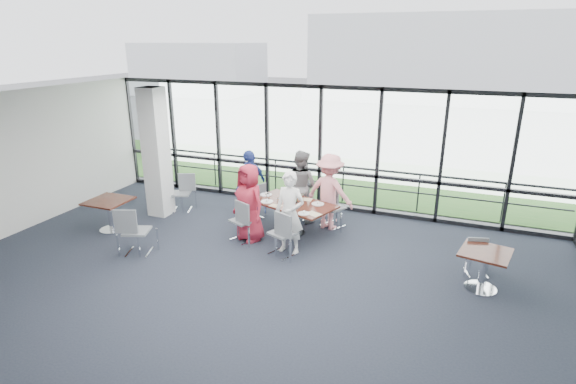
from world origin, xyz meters
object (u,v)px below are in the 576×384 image
(main_table, at_px, (293,208))
(chair_main_fr, at_px, (333,207))
(chair_main_nr, at_px, (283,233))
(chair_main_end, at_px, (252,202))
(side_table_right, at_px, (485,258))
(diner_far_left, at_px, (301,186))
(chair_spare_r, at_px, (478,255))
(chair_main_fl, at_px, (302,200))
(chair_spare_lb, at_px, (181,193))
(chair_spare_la, at_px, (137,231))
(structural_column, at_px, (156,153))
(diner_near_left, at_px, (249,203))
(chair_main_nl, at_px, (243,220))
(diner_end, at_px, (251,185))
(diner_near_right, at_px, (290,213))
(diner_far_right, at_px, (330,192))
(side_table_left, at_px, (109,205))

(main_table, relative_size, chair_main_fr, 2.21)
(chair_main_nr, height_order, chair_main_end, chair_main_nr)
(side_table_right, distance_m, diner_far_left, 4.58)
(chair_main_nr, height_order, chair_spare_r, chair_main_nr)
(main_table, bearing_deg, chair_main_nr, -60.68)
(chair_main_fl, bearing_deg, chair_main_nr, 114.93)
(chair_spare_lb, bearing_deg, main_table, 153.74)
(chair_spare_la, height_order, chair_spare_lb, chair_spare_la)
(main_table, height_order, chair_spare_lb, chair_spare_lb)
(main_table, distance_m, side_table_right, 4.16)
(structural_column, bearing_deg, side_table_right, -7.46)
(diner_near_left, distance_m, chair_main_nr, 1.14)
(chair_main_end, relative_size, chair_spare_r, 1.09)
(chair_main_nr, bearing_deg, chair_main_fr, 96.33)
(side_table_right, distance_m, chair_spare_r, 0.62)
(chair_main_nl, bearing_deg, chair_spare_lb, 179.56)
(chair_main_fr, bearing_deg, diner_end, 36.49)
(structural_column, height_order, chair_main_nr, structural_column)
(structural_column, distance_m, chair_main_nl, 3.01)
(side_table_right, height_order, chair_main_fr, chair_main_fr)
(diner_near_right, relative_size, diner_end, 1.00)
(main_table, distance_m, diner_end, 1.37)
(main_table, height_order, chair_main_nr, chair_main_nr)
(main_table, relative_size, chair_spare_la, 2.11)
(diner_far_right, height_order, chair_spare_r, diner_far_right)
(diner_far_left, distance_m, chair_main_nr, 2.03)
(chair_main_fr, xyz_separation_m, chair_main_end, (-2.01, -0.26, -0.05))
(diner_far_right, bearing_deg, chair_spare_r, 173.05)
(chair_spare_r, bearing_deg, diner_end, 153.91)
(chair_main_fr, bearing_deg, side_table_left, 52.65)
(diner_far_left, relative_size, chair_main_nl, 1.84)
(side_table_right, distance_m, diner_far_right, 3.75)
(chair_main_nl, relative_size, chair_spare_la, 0.95)
(structural_column, bearing_deg, main_table, 1.30)
(side_table_left, distance_m, diner_far_right, 5.12)
(main_table, xyz_separation_m, diner_end, (-1.27, 0.45, 0.26))
(side_table_right, relative_size, chair_main_nr, 0.98)
(diner_far_left, bearing_deg, structural_column, 28.92)
(diner_end, bearing_deg, diner_near_left, 38.00)
(diner_far_right, distance_m, chair_main_nr, 1.84)
(diner_near_left, xyz_separation_m, chair_main_fr, (1.52, 1.39, -0.39))
(side_table_right, height_order, chair_spare_la, chair_spare_la)
(chair_main_fr, bearing_deg, diner_far_left, 19.97)
(chair_spare_lb, bearing_deg, diner_near_left, 137.60)
(main_table, height_order, side_table_right, same)
(main_table, bearing_deg, diner_near_right, -54.15)
(chair_spare_r, bearing_deg, chair_main_fr, 143.21)
(main_table, height_order, chair_spare_r, chair_spare_r)
(diner_far_left, distance_m, diner_far_right, 0.84)
(diner_far_left, xyz_separation_m, chair_main_fl, (-0.02, 0.15, -0.42))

